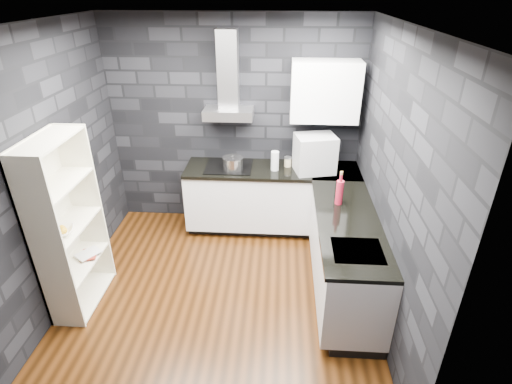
# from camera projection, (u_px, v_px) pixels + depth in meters

# --- Properties ---
(ground) EXTENTS (3.20, 3.20, 0.00)m
(ground) POSITION_uv_depth(u_px,v_px,m) (221.00, 291.00, 4.35)
(ground) COLOR #3D1E0A
(ceiling) EXTENTS (3.20, 3.20, 0.00)m
(ceiling) POSITION_uv_depth(u_px,v_px,m) (207.00, 24.00, 3.09)
(ceiling) COLOR white
(wall_back) EXTENTS (3.20, 0.05, 2.70)m
(wall_back) POSITION_uv_depth(u_px,v_px,m) (235.00, 125.00, 5.15)
(wall_back) COLOR black
(wall_back) RESTS_ON ground
(wall_front) EXTENTS (3.20, 0.05, 2.70)m
(wall_front) POSITION_uv_depth(u_px,v_px,m) (172.00, 305.00, 2.28)
(wall_front) COLOR black
(wall_front) RESTS_ON ground
(wall_left) EXTENTS (0.05, 3.20, 2.70)m
(wall_left) POSITION_uv_depth(u_px,v_px,m) (47.00, 175.00, 3.81)
(wall_left) COLOR black
(wall_left) RESTS_ON ground
(wall_right) EXTENTS (0.05, 3.20, 2.70)m
(wall_right) POSITION_uv_depth(u_px,v_px,m) (393.00, 185.00, 3.62)
(wall_right) COLOR black
(wall_right) RESTS_ON ground
(toekick_back) EXTENTS (2.18, 0.50, 0.10)m
(toekick_back) POSITION_uv_depth(u_px,v_px,m) (271.00, 223.00, 5.48)
(toekick_back) COLOR black
(toekick_back) RESTS_ON ground
(toekick_right) EXTENTS (0.50, 1.78, 0.10)m
(toekick_right) POSITION_uv_depth(u_px,v_px,m) (345.00, 287.00, 4.33)
(toekick_right) COLOR black
(toekick_right) RESTS_ON ground
(counter_back_cab) EXTENTS (2.20, 0.60, 0.76)m
(counter_back_cab) POSITION_uv_depth(u_px,v_px,m) (272.00, 197.00, 5.24)
(counter_back_cab) COLOR silver
(counter_back_cab) RESTS_ON ground
(counter_right_cab) EXTENTS (0.60, 1.80, 0.76)m
(counter_right_cab) POSITION_uv_depth(u_px,v_px,m) (345.00, 255.00, 4.14)
(counter_right_cab) COLOR silver
(counter_right_cab) RESTS_ON ground
(counter_back_top) EXTENTS (2.20, 0.62, 0.04)m
(counter_back_top) POSITION_uv_depth(u_px,v_px,m) (272.00, 170.00, 5.05)
(counter_back_top) COLOR black
(counter_back_top) RESTS_ON counter_back_cab
(counter_right_top) EXTENTS (0.62, 1.80, 0.04)m
(counter_right_top) POSITION_uv_depth(u_px,v_px,m) (348.00, 222.00, 3.95)
(counter_right_top) COLOR black
(counter_right_top) RESTS_ON counter_right_cab
(counter_corner_top) EXTENTS (0.62, 0.62, 0.04)m
(counter_corner_top) POSITION_uv_depth(u_px,v_px,m) (336.00, 171.00, 5.01)
(counter_corner_top) COLOR black
(counter_corner_top) RESTS_ON counter_right_cab
(hood_body) EXTENTS (0.60, 0.34, 0.12)m
(hood_body) POSITION_uv_depth(u_px,v_px,m) (229.00, 113.00, 4.88)
(hood_body) COLOR #ACABAF
(hood_body) RESTS_ON wall_back
(hood_chimney) EXTENTS (0.24, 0.20, 0.90)m
(hood_chimney) POSITION_uv_depth(u_px,v_px,m) (228.00, 70.00, 4.71)
(hood_chimney) COLOR #ACABAF
(hood_chimney) RESTS_ON hood_body
(upper_cabinet) EXTENTS (0.80, 0.35, 0.70)m
(upper_cabinet) POSITION_uv_depth(u_px,v_px,m) (325.00, 91.00, 4.68)
(upper_cabinet) COLOR white
(upper_cabinet) RESTS_ON wall_back
(cooktop) EXTENTS (0.58, 0.50, 0.01)m
(cooktop) POSITION_uv_depth(u_px,v_px,m) (229.00, 167.00, 5.07)
(cooktop) COLOR black
(cooktop) RESTS_ON counter_back_top
(sink_rim) EXTENTS (0.44, 0.40, 0.01)m
(sink_rim) POSITION_uv_depth(u_px,v_px,m) (358.00, 251.00, 3.50)
(sink_rim) COLOR #ACABAF
(sink_rim) RESTS_ON counter_right_top
(pot) EXTENTS (0.30, 0.30, 0.14)m
(pot) POSITION_uv_depth(u_px,v_px,m) (233.00, 164.00, 4.96)
(pot) COLOR #BBBABF
(pot) RESTS_ON cooktop
(glass_vase) EXTENTS (0.10, 0.10, 0.24)m
(glass_vase) POSITION_uv_depth(u_px,v_px,m) (275.00, 161.00, 4.94)
(glass_vase) COLOR silver
(glass_vase) RESTS_ON counter_back_top
(storage_jar) EXTENTS (0.10, 0.10, 0.11)m
(storage_jar) POSITION_uv_depth(u_px,v_px,m) (288.00, 162.00, 5.07)
(storage_jar) COLOR tan
(storage_jar) RESTS_ON counter_back_top
(utensil_crock) EXTENTS (0.12, 0.12, 0.12)m
(utensil_crock) POSITION_uv_depth(u_px,v_px,m) (301.00, 163.00, 5.03)
(utensil_crock) COLOR #BBBABF
(utensil_crock) RESTS_ON counter_back_top
(appliance_garage) EXTENTS (0.54, 0.46, 0.47)m
(appliance_garage) POSITION_uv_depth(u_px,v_px,m) (315.00, 154.00, 4.87)
(appliance_garage) COLOR #ABADB3
(appliance_garage) RESTS_ON counter_back_top
(red_bottle) EXTENTS (0.10, 0.10, 0.26)m
(red_bottle) POSITION_uv_depth(u_px,v_px,m) (339.00, 192.00, 4.18)
(red_bottle) COLOR maroon
(red_bottle) RESTS_ON counter_right_top
(bookshelf) EXTENTS (0.42, 0.83, 1.80)m
(bookshelf) POSITION_uv_depth(u_px,v_px,m) (68.00, 227.00, 3.84)
(bookshelf) COLOR beige
(bookshelf) RESTS_ON ground
(fruit_bowl) EXTENTS (0.30, 0.30, 0.06)m
(fruit_bowl) POSITION_uv_depth(u_px,v_px,m) (60.00, 231.00, 3.70)
(fruit_bowl) COLOR white
(fruit_bowl) RESTS_ON bookshelf
(book_red) EXTENTS (0.15, 0.06, 0.21)m
(book_red) POSITION_uv_depth(u_px,v_px,m) (79.00, 248.00, 4.08)
(book_red) COLOR maroon
(book_red) RESTS_ON bookshelf
(book_second) EXTENTS (0.15, 0.12, 0.24)m
(book_second) POSITION_uv_depth(u_px,v_px,m) (82.00, 242.00, 4.14)
(book_second) COLOR #B2B2B2
(book_second) RESTS_ON bookshelf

